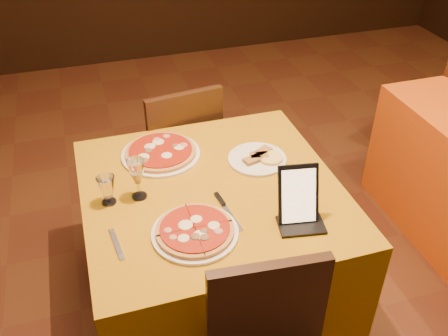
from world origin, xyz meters
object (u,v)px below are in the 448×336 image
object	(u,v)px
chair_side_far	(425,98)
pizza_far	(161,153)
pizza_near	(195,231)
wine_glass	(137,179)
water_glass	(107,190)
tablet	(298,195)
chair_main_far	(176,149)
main_table	(213,250)

from	to	relation	value
chair_side_far	pizza_far	distance (m)	2.06
pizza_near	wine_glass	distance (m)	0.35
water_glass	tablet	xyz separation A→B (m)	(0.70, -0.32, 0.06)
pizza_far	water_glass	world-z (taller)	water_glass
chair_main_far	tablet	bearing A→B (deg)	96.18
pizza_near	wine_glass	world-z (taller)	wine_glass
chair_main_far	wine_glass	size ratio (longest dim) A/B	4.79
main_table	wine_glass	xyz separation A→B (m)	(-0.31, 0.03, 0.47)
tablet	main_table	bearing A→B (deg)	142.63
tablet	wine_glass	bearing A→B (deg)	160.52
water_glass	main_table	bearing A→B (deg)	-4.26
chair_side_far	wine_glass	bearing A→B (deg)	-2.17
pizza_near	pizza_far	xyz separation A→B (m)	(-0.02, 0.57, 0.00)
pizza_far	tablet	size ratio (longest dim) A/B	1.52
chair_main_far	pizza_near	size ratio (longest dim) A/B	2.70
chair_side_far	water_glass	bearing A→B (deg)	-3.33
main_table	chair_main_far	size ratio (longest dim) A/B	1.21
chair_main_far	water_glass	world-z (taller)	chair_main_far
water_glass	tablet	size ratio (longest dim) A/B	0.53
pizza_far	water_glass	size ratio (longest dim) A/B	2.86
pizza_near	water_glass	bearing A→B (deg)	135.18
pizza_near	chair_side_far	bearing A→B (deg)	30.90
main_table	tablet	world-z (taller)	tablet
pizza_far	tablet	world-z (taller)	tablet
chair_side_far	tablet	xyz separation A→B (m)	(-1.52, -1.18, 0.41)
chair_side_far	pizza_near	bearing A→B (deg)	6.36
tablet	chair_side_far	bearing A→B (deg)	47.45
water_glass	tablet	bearing A→B (deg)	-24.46
chair_main_far	tablet	size ratio (longest dim) A/B	3.73
chair_main_far	main_table	bearing A→B (deg)	82.07
wine_glass	water_glass	world-z (taller)	wine_glass
main_table	wine_glass	bearing A→B (deg)	173.95
main_table	pizza_far	world-z (taller)	pizza_far
chair_main_far	tablet	xyz separation A→B (m)	(0.27, -1.07, 0.41)
pizza_far	water_glass	distance (m)	0.39
chair_side_far	water_glass	distance (m)	2.41
pizza_far	pizza_near	bearing A→B (deg)	-87.99
pizza_far	main_table	bearing A→B (deg)	-62.55
chair_side_far	tablet	bearing A→B (deg)	13.35
pizza_near	pizza_far	distance (m)	0.57
wine_glass	water_glass	distance (m)	0.13
main_table	chair_side_far	bearing A→B (deg)	26.58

